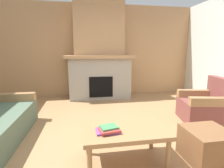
{
  "coord_description": "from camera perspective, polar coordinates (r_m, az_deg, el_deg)",
  "views": [
    {
      "loc": [
        -0.53,
        -2.46,
        1.34
      ],
      "look_at": [
        0.03,
        0.68,
        0.75
      ],
      "focal_mm": 28.35,
      "sensor_mm": 36.0,
      "label": 1
    }
  ],
  "objects": [
    {
      "name": "book_stack_near_edge",
      "position": [
        2.09,
        -1.1,
        -14.46
      ],
      "size": [
        0.27,
        0.23,
        0.06
      ],
      "color": "#7A3D84",
      "rests_on": "coffee_table"
    },
    {
      "name": "armchair",
      "position": [
        3.87,
        27.76,
        -6.38
      ],
      "size": [
        0.9,
        0.9,
        0.85
      ],
      "color": "brown",
      "rests_on": "ground"
    },
    {
      "name": "ground",
      "position": [
        2.85,
        1.95,
        -17.55
      ],
      "size": [
        9.0,
        9.0,
        0.0
      ],
      "primitive_type": "plane",
      "color": "#9E754C"
    },
    {
      "name": "ottoman",
      "position": [
        2.58,
        28.28,
        -17.02
      ],
      "size": [
        0.52,
        0.52,
        0.4
      ],
      "primitive_type": "cube",
      "color": "brown",
      "rests_on": "ground"
    },
    {
      "name": "fireplace",
      "position": [
        5.11,
        -4.15,
        8.53
      ],
      "size": [
        1.9,
        0.82,
        2.7
      ],
      "color": "gray",
      "rests_on": "ground"
    },
    {
      "name": "wall_back_wood_panel",
      "position": [
        5.48,
        -4.59,
        10.61
      ],
      "size": [
        6.0,
        0.12,
        2.7
      ],
      "primitive_type": "cube",
      "color": "tan",
      "rests_on": "ground"
    },
    {
      "name": "coffee_table",
      "position": [
        2.2,
        4.26,
        -15.51
      ],
      "size": [
        1.0,
        0.6,
        0.43
      ],
      "color": "#997047",
      "rests_on": "ground"
    }
  ]
}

